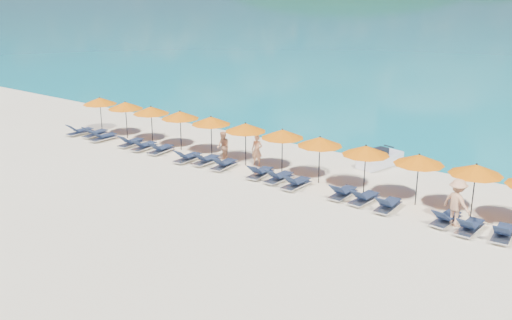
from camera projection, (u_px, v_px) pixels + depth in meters
The scene contains 36 objects.
ground at pixel (213, 203), 24.24m from camera, with size 1400.00×1400.00×0.00m, color beige.
headland_main at pixel (336, 30), 619.55m from camera, with size 374.00×242.00×126.50m.
headland_small at pixel (484, 32), 546.86m from camera, with size 162.00×126.00×85.50m.
jetski at pixel (380, 159), 29.09m from camera, with size 1.53×2.79×0.94m.
beachgoer_a at pixel (257, 150), 29.12m from camera, with size 0.59×0.39×1.61m, color tan.
beachgoer_b at pixel (223, 147), 29.85m from camera, with size 0.77×0.44×1.58m, color tan.
beachgoer_c at pixel (457, 202), 21.77m from camera, with size 1.22×0.57×1.88m, color tan.
umbrella_0 at pixel (100, 101), 35.28m from camera, with size 2.10×2.10×2.28m.
umbrella_1 at pixel (125, 105), 33.96m from camera, with size 2.10×2.10×2.28m.
umbrella_2 at pixel (151, 110), 32.68m from camera, with size 2.10×2.10×2.28m.
umbrella_3 at pixel (180, 115), 31.46m from camera, with size 2.10×2.10×2.28m.
umbrella_4 at pixel (211, 120), 30.19m from camera, with size 2.10×2.10×2.28m.
umbrella_5 at pixel (246, 127), 28.74m from camera, with size 2.10×2.10×2.28m.
umbrella_6 at pixel (282, 134), 27.52m from camera, with size 2.10×2.10×2.28m.
umbrella_7 at pixel (320, 141), 26.16m from camera, with size 2.10×2.10×2.28m.
umbrella_8 at pixel (366, 150), 24.76m from camera, with size 2.10×2.10×2.28m.
umbrella_9 at pixel (419, 159), 23.47m from camera, with size 2.10×2.10×2.28m.
umbrella_10 at pixel (476, 170), 22.18m from camera, with size 2.10×2.10×2.28m.
lounger_0 at pixel (80, 131), 35.22m from camera, with size 0.69×1.72×0.66m.
lounger_1 at pixel (95, 133), 34.75m from camera, with size 0.78×1.75×0.66m.
lounger_2 at pixel (103, 137), 33.91m from camera, with size 0.67×1.72×0.66m.
lounger_3 at pixel (131, 142), 32.74m from camera, with size 0.76×1.75×0.66m.
lounger_4 at pixel (144, 146), 32.00m from camera, with size 0.78×1.75×0.66m.
lounger_5 at pixel (161, 149), 31.38m from camera, with size 0.79×1.75×0.66m.
lounger_6 at pixel (187, 157), 29.89m from camera, with size 0.65×1.71×0.66m.
lounger_7 at pixel (206, 160), 29.47m from camera, with size 0.65×1.71×0.66m.
lounger_8 at pixel (224, 164), 28.74m from camera, with size 0.79×1.76×0.66m.
lounger_9 at pixel (260, 173), 27.47m from camera, with size 0.78×1.75×0.66m.
lounger_10 at pixel (279, 177), 26.81m from camera, with size 0.70×1.73×0.66m.
lounger_11 at pixel (296, 183), 26.02m from camera, with size 0.67×1.72×0.66m.
lounger_12 at pixel (343, 193), 24.83m from camera, with size 0.62×1.70×0.66m.
lounger_13 at pixel (364, 198), 24.21m from camera, with size 0.76×1.74×0.66m.
lounger_14 at pixel (388, 205), 23.43m from camera, with size 0.69×1.72×0.66m.
lounger_15 at pixel (446, 218), 22.09m from camera, with size 0.78×1.75×0.66m.
lounger_16 at pixel (470, 227), 21.33m from camera, with size 0.70×1.73×0.66m.
lounger_17 at pixel (503, 233), 20.80m from camera, with size 0.77×1.75×0.66m.
Camera 1 is at (15.18, -16.87, 8.91)m, focal length 40.00 mm.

